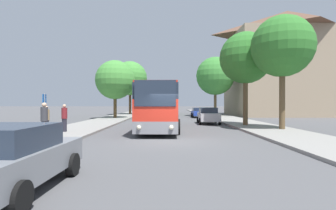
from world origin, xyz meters
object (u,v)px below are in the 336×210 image
at_px(tree_right_near, 283,47).
at_px(bus_rear, 165,104).
at_px(bus_middle, 160,104).
at_px(pedestrian_walking_back, 47,119).
at_px(pedestrian_waiting_far, 65,118).
at_px(bus_front, 160,106).
at_px(parked_car_left_curb, 8,157).
at_px(tree_left_near, 130,78).
at_px(bus_stop_sign, 45,109).
at_px(parked_car_right_near, 208,115).
at_px(tree_right_mid, 215,76).
at_px(parked_car_right_far, 199,112).
at_px(tree_right_far, 246,58).
at_px(tree_left_far, 115,80).
at_px(pedestrian_waiting_near, 45,120).

bearing_deg(tree_right_near, bus_rear, 106.28).
bearing_deg(bus_middle, pedestrian_walking_back, -109.92).
xyz_separation_m(bus_rear, pedestrian_waiting_far, (-6.02, -31.89, -0.69)).
xyz_separation_m(bus_front, parked_car_left_curb, (-3.02, -13.87, -0.98)).
distance_m(pedestrian_walking_back, tree_left_near, 28.06).
distance_m(bus_front, pedestrian_waiting_far, 6.79).
distance_m(bus_front, parked_car_left_curb, 14.23).
bearing_deg(bus_stop_sign, bus_rear, 79.03).
bearing_deg(parked_car_left_curb, bus_front, 78.40).
height_order(parked_car_right_near, tree_right_mid, tree_right_mid).
bearing_deg(pedestrian_walking_back, bus_middle, 72.87).
xyz_separation_m(parked_car_left_curb, parked_car_right_far, (7.88, 30.38, -0.06)).
bearing_deg(bus_front, pedestrian_waiting_far, -153.87).
distance_m(bus_stop_sign, tree_right_far, 15.81).
distance_m(tree_right_near, tree_right_far, 3.71).
relative_size(bus_front, bus_rear, 1.02).
bearing_deg(bus_stop_sign, parked_car_left_curb, -68.96).
distance_m(bus_middle, parked_car_right_near, 10.00).
xyz_separation_m(bus_front, parked_car_right_far, (4.86, 16.51, -1.03)).
distance_m(parked_car_right_far, bus_stop_sign, 23.99).
xyz_separation_m(bus_stop_sign, tree_right_mid, (14.25, 23.85, 4.38)).
bearing_deg(parked_car_right_far, parked_car_right_near, 88.65).
height_order(pedestrian_waiting_far, tree_right_mid, tree_right_mid).
relative_size(bus_front, pedestrian_waiting_far, 6.22).
bearing_deg(tree_left_near, parked_car_right_far, -35.05).
xyz_separation_m(parked_car_right_near, parked_car_right_far, (0.39, 10.99, -0.09)).
distance_m(parked_car_left_curb, tree_right_mid, 35.25).
bearing_deg(tree_left_far, tree_right_near, -43.72).
xyz_separation_m(tree_left_near, tree_left_far, (-0.28, -10.98, -1.23)).
height_order(bus_stop_sign, tree_right_far, tree_right_far).
distance_m(bus_rear, tree_right_far, 28.09).
bearing_deg(pedestrian_waiting_far, parked_car_left_curb, 119.06).
bearing_deg(bus_rear, tree_right_far, -76.38).
bearing_deg(tree_left_near, tree_right_mid, -19.13).
distance_m(parked_car_right_near, parked_car_right_far, 11.00).
xyz_separation_m(bus_middle, bus_stop_sign, (-6.12, -18.66, -0.22)).
relative_size(parked_car_right_far, bus_stop_sign, 1.73).
relative_size(parked_car_left_curb, pedestrian_waiting_far, 2.30).
xyz_separation_m(pedestrian_waiting_near, pedestrian_waiting_far, (-0.17, 3.10, -0.06)).
bearing_deg(bus_middle, bus_rear, 88.55).
relative_size(bus_front, tree_right_mid, 1.26).
distance_m(parked_car_left_curb, parked_car_right_near, 20.79).
xyz_separation_m(bus_stop_sign, pedestrian_waiting_far, (0.49, 1.70, -0.61)).
bearing_deg(parked_car_right_far, pedestrian_waiting_far, 61.09).
distance_m(parked_car_right_near, pedestrian_waiting_far, 13.50).
bearing_deg(bus_front, bus_rear, 91.49).
relative_size(pedestrian_waiting_far, pedestrian_walking_back, 1.06).
bearing_deg(parked_car_left_curb, tree_right_far, 58.51).
bearing_deg(parked_car_right_near, tree_left_far, -33.61).
bearing_deg(tree_left_near, parked_car_right_near, -60.97).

